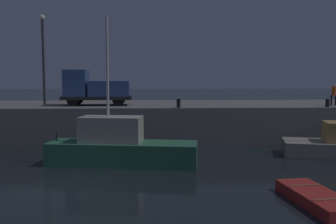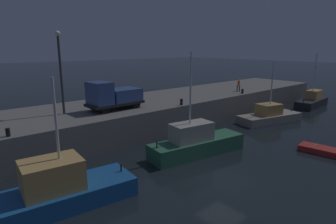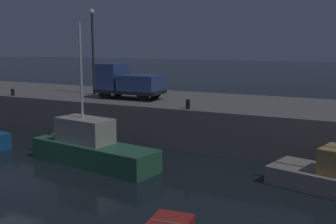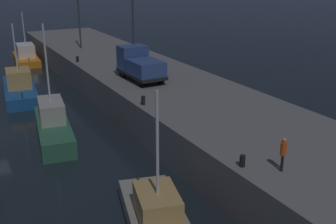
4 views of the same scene
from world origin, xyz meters
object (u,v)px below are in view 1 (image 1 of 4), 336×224
Objects in this scene: dockworker at (334,93)px; lamp_post_east at (43,52)px; utility_truck at (94,88)px; dinghy_orange_near at (317,198)px; bollard_central at (179,103)px; fishing_boat_blue at (120,147)px; bollard_east at (327,103)px.

lamp_post_east is at bearing 173.72° from dockworker.
utility_truck is at bearing 176.45° from dockworker.
lamp_post_east is (-14.64, 16.27, 6.63)m from dinghy_orange_near.
bollard_central is (6.23, -2.64, -0.98)m from utility_truck.
bollard_central is at bearing -22.95° from utility_truck.
utility_truck is at bearing 107.56° from fishing_boat_blue.
lamp_post_east is 11.72m from bollard_central.
bollard_east is (16.93, -2.53, -1.00)m from utility_truck.
utility_truck reaches higher than dinghy_orange_near.
fishing_boat_blue is at bearing -54.66° from lamp_post_east.
bollard_east is at bearing 62.74° from dinghy_orange_near.
dockworker is (18.08, -1.12, -0.37)m from utility_truck.
fishing_boat_blue is at bearing -158.84° from bollard_east.
dockworker is at bearing 50.75° from bollard_east.
utility_truck reaches higher than bollard_central.
dinghy_orange_near is 18.67m from utility_truck.
lamp_post_east is at bearing 125.34° from fishing_boat_blue.
lamp_post_east is at bearing 162.20° from utility_truck.
dinghy_orange_near is 13.34m from bollard_central.
bollard_central is at bearing -20.94° from lamp_post_east.
fishing_boat_blue is 6.88m from bollard_central.
dinghy_orange_near is at bearing -48.03° from lamp_post_east.
dinghy_orange_near is 16.12m from dockworker.
lamp_post_east reaches higher than utility_truck.
dockworker is at bearing 61.37° from dinghy_orange_near.
bollard_east is at bearing -8.48° from utility_truck.
dinghy_orange_near is 6.65× the size of bollard_central.
lamp_post_east is 22.55m from dockworker.
lamp_post_east is 11.34× the size of bollard_central.
utility_truck is 9.26× the size of bollard_east.
bollard_central is at bearing 56.01° from fishing_boat_blue.
dinghy_orange_near is at bearing -54.86° from utility_truck.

